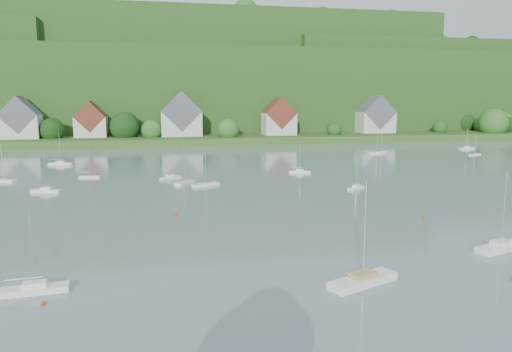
{
  "coord_description": "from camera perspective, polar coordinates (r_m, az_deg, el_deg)",
  "views": [
    {
      "loc": [
        -4.59,
        -11.53,
        18.17
      ],
      "look_at": [
        12.91,
        75.0,
        4.0
      ],
      "focal_mm": 34.23,
      "sensor_mm": 36.0,
      "label": 1
    }
  ],
  "objects": [
    {
      "name": "village_building_1",
      "position": [
        202.36,
        -18.74,
        5.97
      ],
      "size": [
        12.0,
        9.36,
        14.0
      ],
      "color": "beige",
      "rests_on": "far_shore_strip"
    },
    {
      "name": "near_sailboat_0",
      "position": [
        51.5,
        -24.43,
        -11.87
      ],
      "size": [
        6.18,
        2.27,
        8.15
      ],
      "rotation": [
        0.0,
        0.0,
        0.1
      ],
      "color": "white",
      "rests_on": "ground"
    },
    {
      "name": "mooring_buoy_3",
      "position": [
        77.6,
        -9.3,
        -4.55
      ],
      "size": [
        0.4,
        0.4,
        0.4
      ],
      "primitive_type": "sphere",
      "color": "#E73500",
      "rests_on": "ground"
    },
    {
      "name": "village_building_0",
      "position": [
        205.02,
        -25.79,
        5.8
      ],
      "size": [
        14.0,
        10.4,
        16.0
      ],
      "color": "beige",
      "rests_on": "far_shore_strip"
    },
    {
      "name": "village_building_3",
      "position": [
        203.85,
        2.68,
        6.65
      ],
      "size": [
        13.0,
        10.4,
        15.5
      ],
      "color": "beige",
      "rests_on": "far_shore_strip"
    },
    {
      "name": "far_shore_strip",
      "position": [
        212.24,
        -10.19,
        4.47
      ],
      "size": [
        600.0,
        60.0,
        3.0
      ],
      "primitive_type": "cube",
      "color": "#29521E",
      "rests_on": "ground"
    },
    {
      "name": "near_sailboat_4",
      "position": [
        66.28,
        26.71,
        -7.36
      ],
      "size": [
        7.45,
        4.01,
        9.69
      ],
      "rotation": [
        0.0,
        0.0,
        0.3
      ],
      "color": "white",
      "rests_on": "ground"
    },
    {
      "name": "mooring_buoy_5",
      "position": [
        48.63,
        -23.61,
        -13.62
      ],
      "size": [
        0.44,
        0.44,
        0.44
      ],
      "primitive_type": "sphere",
      "color": "#E73500",
      "rests_on": "ground"
    },
    {
      "name": "village_building_4",
      "position": [
        222.79,
        13.8,
        6.65
      ],
      "size": [
        15.0,
        10.4,
        16.5
      ],
      "color": "beige",
      "rests_on": "far_shore_strip"
    },
    {
      "name": "forested_ridge",
      "position": [
        280.19,
        -10.57,
        9.93
      ],
      "size": [
        620.0,
        181.22,
        69.89
      ],
      "color": "#153E13",
      "rests_on": "ground"
    },
    {
      "name": "village_building_2",
      "position": [
        199.92,
        -8.73,
        6.75
      ],
      "size": [
        16.0,
        11.44,
        18.0
      ],
      "color": "beige",
      "rests_on": "far_shore_strip"
    },
    {
      "name": "far_sailboat_cluster",
      "position": [
        129.65,
        -9.66,
        1.1
      ],
      "size": [
        198.15,
        78.19,
        8.71
      ],
      "color": "white",
      "rests_on": "ground"
    },
    {
      "name": "near_sailboat_2",
      "position": [
        50.12,
        12.39,
        -11.73
      ],
      "size": [
        7.92,
        5.0,
        10.39
      ],
      "rotation": [
        0.0,
        0.0,
        0.4
      ],
      "color": "white",
      "rests_on": "ground"
    },
    {
      "name": "mooring_buoy_2",
      "position": [
        78.82,
        19.01,
        -4.72
      ],
      "size": [
        0.45,
        0.45,
        0.45
      ],
      "primitive_type": "sphere",
      "color": "#E73500",
      "rests_on": "ground"
    }
  ]
}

